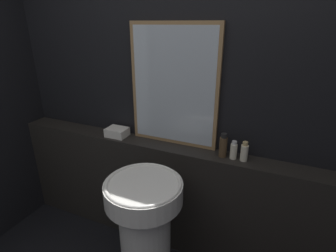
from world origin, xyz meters
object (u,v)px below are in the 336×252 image
Objects in this scene: pedestal_sink at (145,230)px; conditioner_bottle at (234,150)px; shampoo_bottle at (223,146)px; mirror at (174,87)px; lotion_bottle at (244,152)px; towel_stack at (117,132)px.

conditioner_bottle reaches higher than pedestal_sink.
shampoo_bottle is at bearing -180.00° from conditioner_bottle.
lotion_bottle is at bearing -7.80° from mirror.
shampoo_bottle reaches higher than towel_stack.
pedestal_sink is 0.81m from lotion_bottle.
lotion_bottle reaches higher than pedestal_sink.
mirror reaches higher than towel_stack.
towel_stack is at bearing 180.00° from lotion_bottle.
lotion_bottle is (0.99, 0.00, 0.03)m from towel_stack.
pedestal_sink is 0.75m from shampoo_bottle.
towel_stack is at bearing 180.00° from shampoo_bottle.
conditioner_bottle is (0.46, -0.07, -0.37)m from mirror.
lotion_bottle is (0.14, 0.00, -0.02)m from shampoo_bottle.
pedestal_sink is 6.80× the size of conditioner_bottle.
shampoo_bottle reaches higher than lotion_bottle.
lotion_bottle is (0.53, -0.07, -0.37)m from mirror.
mirror is at bearing 9.08° from towel_stack.
conditioner_bottle is at bearing -8.94° from mirror.
pedestal_sink is 5.12× the size of shampoo_bottle.
pedestal_sink is 0.97m from mirror.
mirror is 5.24× the size of towel_stack.
mirror is (-0.03, 0.53, 0.82)m from pedestal_sink.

